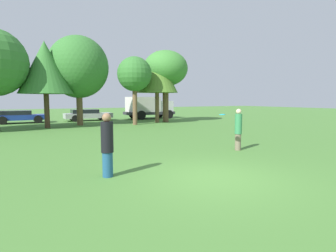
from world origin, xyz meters
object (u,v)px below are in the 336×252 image
at_px(tree_6, 166,69).
at_px(delivery_truck_white, 149,107).
at_px(parked_car_blue, 19,116).
at_px(person_catcher, 238,129).
at_px(tree_3, 78,67).
at_px(tree_5, 157,72).
at_px(tree_2, 45,68).
at_px(tree_4, 135,75).
at_px(parked_car_silver, 87,115).
at_px(person_thrower, 107,145).
at_px(frisbee, 222,114).

height_order(tree_6, delivery_truck_white, tree_6).
bearing_deg(parked_car_blue, person_catcher, -67.60).
relative_size(tree_3, tree_5, 1.11).
xyz_separation_m(person_catcher, delivery_truck_white, (4.61, 18.75, 0.42)).
relative_size(tree_2, tree_4, 1.13).
bearing_deg(tree_5, parked_car_silver, 134.47).
xyz_separation_m(person_catcher, tree_3, (-3.55, 14.54, 3.80)).
height_order(person_thrower, tree_6, tree_6).
bearing_deg(parked_car_blue, tree_4, -36.73).
bearing_deg(tree_4, person_thrower, -114.93).
bearing_deg(tree_2, frisbee, -71.15).
height_order(tree_2, tree_4, tree_2).
distance_m(person_catcher, tree_3, 15.44).
bearing_deg(parked_car_blue, tree_2, -72.17).
distance_m(tree_5, tree_6, 1.08).
relative_size(frisbee, tree_6, 0.03).
distance_m(tree_2, tree_4, 6.73).
bearing_deg(tree_2, parked_car_silver, 52.92).
relative_size(tree_3, tree_4, 1.28).
bearing_deg(tree_4, person_catcher, -92.56).
distance_m(frisbee, delivery_truck_white, 20.15).
bearing_deg(tree_5, person_thrower, -121.17).
bearing_deg(parked_car_silver, person_thrower, -101.22).
relative_size(tree_3, tree_6, 1.09).
bearing_deg(delivery_truck_white, tree_5, -106.22).
distance_m(tree_4, parked_car_blue, 11.11).
xyz_separation_m(tree_3, tree_6, (7.75, -0.46, 0.22)).
distance_m(tree_3, tree_6, 7.76).
height_order(tree_2, delivery_truck_white, tree_2).
bearing_deg(tree_3, delivery_truck_white, 27.29).
bearing_deg(parked_car_blue, parked_car_silver, 0.13).
height_order(tree_2, tree_6, tree_6).
height_order(tree_4, parked_car_blue, tree_4).
xyz_separation_m(person_thrower, tree_4, (6.50, 13.99, 3.25)).
height_order(parked_car_blue, parked_car_silver, parked_car_blue).
bearing_deg(person_thrower, parked_car_silver, 67.17).
relative_size(tree_6, parked_car_silver, 1.45).
distance_m(tree_2, parked_car_blue, 6.91).
height_order(person_catcher, parked_car_silver, person_catcher).
height_order(person_thrower, tree_4, tree_4).
distance_m(person_catcher, tree_5, 14.69).
bearing_deg(tree_4, tree_3, 156.71).
distance_m(tree_3, tree_5, 6.78).
bearing_deg(tree_6, person_catcher, -106.60).
relative_size(frisbee, tree_5, 0.03).
height_order(tree_5, delivery_truck_white, tree_5).
height_order(tree_5, parked_car_blue, tree_5).
height_order(tree_4, tree_6, tree_6).
xyz_separation_m(tree_5, delivery_truck_white, (1.42, 4.89, -3.28)).
distance_m(tree_5, parked_car_silver, 8.33).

